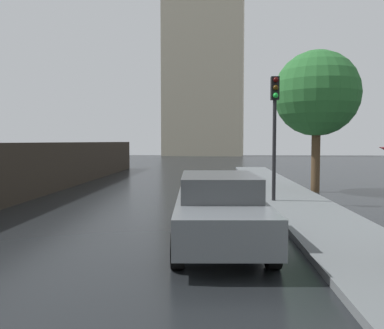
# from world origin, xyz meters

# --- Properties ---
(car_grey_mid_road) EXTENTS (1.97, 4.60, 1.42)m
(car_grey_mid_road) POSITION_xyz_m (2.43, 7.51, 0.75)
(car_grey_mid_road) COLOR slate
(car_grey_mid_road) RESTS_ON ground
(traffic_light) EXTENTS (0.26, 0.39, 4.07)m
(traffic_light) POSITION_xyz_m (4.31, 12.74, 2.97)
(traffic_light) COLOR black
(traffic_light) RESTS_ON sidewalk_strip
(street_tree_near) EXTENTS (3.48, 3.48, 5.80)m
(street_tree_near) POSITION_xyz_m (6.52, 16.14, 4.04)
(street_tree_near) COLOR #4C3823
(street_tree_near) RESTS_ON ground
(distant_tower) EXTENTS (12.22, 10.65, 23.96)m
(distant_tower) POSITION_xyz_m (0.98, 59.87, 11.98)
(distant_tower) COLOR #B2A88E
(distant_tower) RESTS_ON ground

